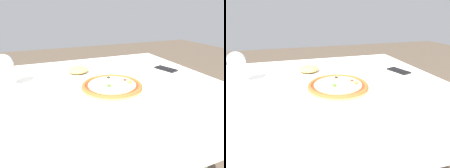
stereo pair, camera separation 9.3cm
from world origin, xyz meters
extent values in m
cube|color=brown|center=(0.00, 0.00, 0.71)|extent=(1.17, 1.10, 0.04)
cube|color=white|center=(0.00, 0.00, 0.73)|extent=(1.27, 1.20, 0.01)
cylinder|color=brown|center=(-0.53, 0.49, 0.35)|extent=(0.06, 0.06, 0.69)
cylinder|color=brown|center=(0.53, 0.49, 0.35)|extent=(0.06, 0.06, 0.69)
cylinder|color=white|center=(0.02, -0.05, 0.74)|extent=(0.33, 0.33, 0.01)
cylinder|color=tan|center=(0.02, -0.05, 0.75)|extent=(0.30, 0.30, 0.01)
torus|color=#935B28|center=(0.02, -0.05, 0.76)|extent=(0.30, 0.30, 0.02)
cylinder|color=#BC381E|center=(0.02, -0.05, 0.76)|extent=(0.26, 0.26, 0.00)
cylinder|color=beige|center=(0.02, -0.05, 0.76)|extent=(0.24, 0.24, 0.00)
ellipsoid|color=#A83323|center=(0.10, -0.03, 0.77)|extent=(0.02, 0.02, 0.01)
ellipsoid|color=#BC9342|center=(0.11, -0.07, 0.77)|extent=(0.02, 0.02, 0.01)
ellipsoid|color=#2D2319|center=(0.03, 0.04, 0.77)|extent=(0.02, 0.02, 0.01)
ellipsoid|color=#4C7A33|center=(-0.01, -0.07, 0.77)|extent=(0.02, 0.02, 0.01)
cube|color=silver|center=(-0.23, -0.42, 0.74)|extent=(0.04, 0.11, 0.00)
cube|color=silver|center=(-0.24, -0.36, 0.74)|extent=(0.03, 0.02, 0.00)
cube|color=silver|center=(-0.26, -0.33, 0.74)|extent=(0.01, 0.04, 0.00)
cube|color=silver|center=(-0.25, -0.33, 0.74)|extent=(0.01, 0.04, 0.00)
cube|color=silver|center=(-0.24, -0.33, 0.74)|extent=(0.01, 0.04, 0.00)
cube|color=silver|center=(-0.24, -0.33, 0.74)|extent=(0.01, 0.04, 0.00)
cylinder|color=silver|center=(-0.47, 0.17, 0.74)|extent=(0.06, 0.06, 0.00)
cylinder|color=silver|center=(-0.47, 0.17, 0.78)|extent=(0.01, 0.01, 0.09)
sphere|color=silver|center=(-0.47, 0.17, 0.87)|extent=(0.09, 0.09, 0.09)
cube|color=black|center=(0.48, 0.12, 0.74)|extent=(0.11, 0.16, 0.01)
cube|color=black|center=(0.48, 0.12, 0.75)|extent=(0.10, 0.14, 0.00)
cylinder|color=white|center=(-0.09, 0.24, 0.74)|extent=(0.22, 0.22, 0.01)
ellipsoid|color=tan|center=(-0.09, 0.24, 0.76)|extent=(0.13, 0.13, 0.04)
camera|label=1|loc=(-0.30, -0.85, 1.11)|focal=30.00mm
camera|label=2|loc=(-0.22, -0.88, 1.11)|focal=30.00mm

